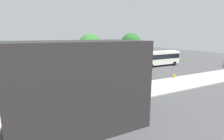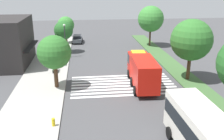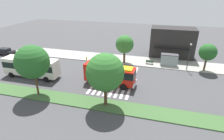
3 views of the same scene
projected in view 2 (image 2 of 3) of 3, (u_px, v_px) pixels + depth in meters
The scene contains 16 objects.
ground_plane at pixel (123, 84), 31.06m from camera, with size 120.00×120.00×0.00m, color #424244.
sidewalk at pixel (41, 87), 29.92m from camera, with size 60.00×5.86×0.14m, color #9E9B93.
median_strip at pixel (189, 81), 31.98m from camera, with size 60.00×3.00×0.14m, color #3D6033.
crosswalk at pixel (123, 85), 30.85m from camera, with size 6.75×12.54×0.01m.
fire_truck at pixel (142, 69), 30.15m from camera, with size 8.97×3.11×3.59m.
parked_car_mid at pixel (77, 39), 52.90m from camera, with size 4.64×2.17×1.62m.
bus_stop_shelter at pixel (57, 52), 38.23m from camera, with size 3.50×1.40×2.46m.
bench_near_shelter at pixel (55, 69), 34.89m from camera, with size 1.60×0.50×0.90m.
street_lamp at pixel (65, 37), 41.20m from camera, with size 0.36×0.36×5.45m.
storefront_building at pixel (11, 42), 37.46m from camera, with size 10.08×5.84×7.00m.
sidewalk_tree_far_west at pixel (54, 53), 28.53m from camera, with size 3.87×3.87×6.15m.
sidewalk_tree_west at pixel (64, 30), 44.07m from camera, with size 3.30×3.30×5.52m.
sidewalk_tree_center at pixel (66, 25), 50.98m from camera, with size 3.37×3.37×5.41m.
median_tree_west at pixel (191, 40), 30.72m from camera, with size 5.10×5.10×7.62m.
median_tree_center at pixel (151, 19), 48.42m from camera, with size 4.97×4.97×7.70m.
fire_hydrant at pixel (53, 122), 21.50m from camera, with size 0.28×0.28×0.70m, color gold.
Camera 2 is at (-28.49, 4.74, 11.63)m, focal length 40.46 mm.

